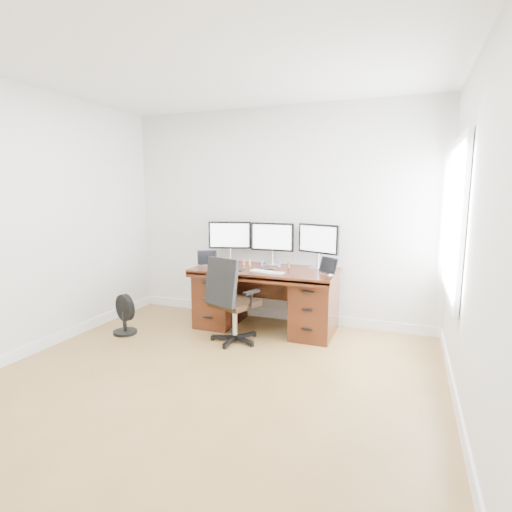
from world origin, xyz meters
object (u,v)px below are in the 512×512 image
(office_chair, at_px, (232,315))
(monitor_center, at_px, (272,238))
(desk, at_px, (266,296))
(keyboard, at_px, (262,271))
(floor_fan, at_px, (124,315))

(office_chair, xyz_separation_m, monitor_center, (0.19, 0.81, 0.77))
(desk, xyz_separation_m, monitor_center, (-0.00, 0.24, 0.68))
(monitor_center, height_order, keyboard, monitor_center)
(desk, height_order, keyboard, keyboard)
(office_chair, xyz_separation_m, floor_fan, (-1.30, -0.20, -0.09))
(desk, distance_m, office_chair, 0.61)
(desk, relative_size, monitor_center, 3.09)
(floor_fan, bearing_deg, monitor_center, 55.25)
(desk, xyz_separation_m, keyboard, (0.03, -0.22, 0.36))
(desk, height_order, office_chair, office_chair)
(office_chair, xyz_separation_m, keyboard, (0.22, 0.35, 0.44))
(office_chair, relative_size, keyboard, 3.67)
(desk, xyz_separation_m, floor_fan, (-1.49, -0.77, -0.17))
(desk, relative_size, office_chair, 1.75)
(desk, height_order, floor_fan, desk)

